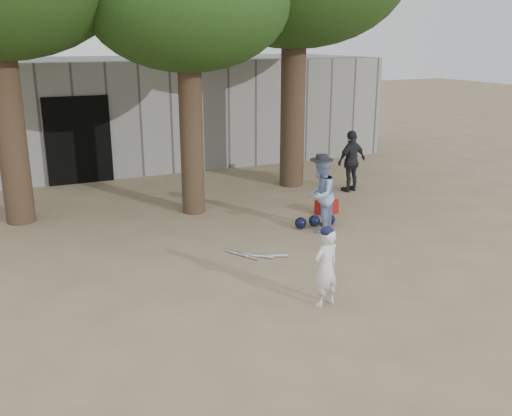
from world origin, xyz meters
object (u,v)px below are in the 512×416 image
spectator_blue (321,195)px  red_bag (327,207)px  spectator_dark (352,161)px  boy_player (326,268)px

spectator_blue → red_bag: bearing=-173.4°
spectator_dark → boy_player: bearing=40.2°
red_bag → spectator_dark: bearing=42.2°
spectator_blue → red_bag: (0.71, 0.90, -0.56)m
boy_player → spectator_dark: spectator_dark is taller
spectator_dark → spectator_blue: bearing=32.6°
boy_player → spectator_blue: bearing=-130.9°
boy_player → spectator_blue: spectator_blue is taller
red_bag → spectator_blue: bearing=-128.1°
red_bag → boy_player: bearing=-121.7°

